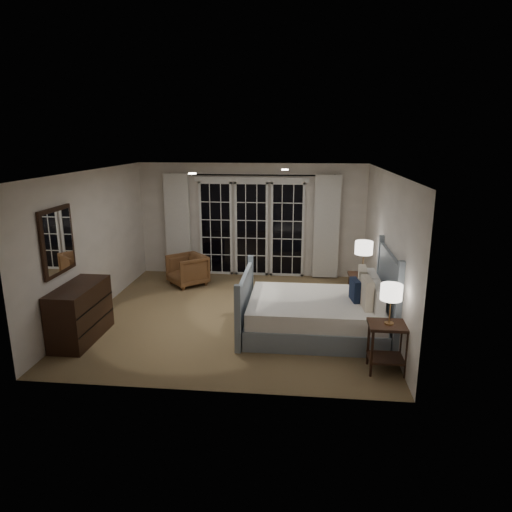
# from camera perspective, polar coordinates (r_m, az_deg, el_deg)

# --- Properties ---
(floor) EXTENTS (5.00, 5.00, 0.00)m
(floor) POSITION_cam_1_polar(r_m,az_deg,el_deg) (8.11, -2.52, -7.38)
(floor) COLOR olive
(floor) RESTS_ON ground
(ceiling) EXTENTS (5.00, 5.00, 0.00)m
(ceiling) POSITION_cam_1_polar(r_m,az_deg,el_deg) (7.54, -2.74, 10.54)
(ceiling) COLOR silver
(ceiling) RESTS_ON wall_back
(wall_left) EXTENTS (0.02, 5.00, 2.50)m
(wall_left) POSITION_cam_1_polar(r_m,az_deg,el_deg) (8.46, -19.63, 1.58)
(wall_left) COLOR silver
(wall_left) RESTS_ON floor
(wall_right) EXTENTS (0.02, 5.00, 2.50)m
(wall_right) POSITION_cam_1_polar(r_m,az_deg,el_deg) (7.77, 15.94, 0.77)
(wall_right) COLOR silver
(wall_right) RESTS_ON floor
(wall_back) EXTENTS (5.00, 0.02, 2.50)m
(wall_back) POSITION_cam_1_polar(r_m,az_deg,el_deg) (10.16, -0.56, 4.50)
(wall_back) COLOR silver
(wall_back) RESTS_ON floor
(wall_front) EXTENTS (5.00, 0.02, 2.50)m
(wall_front) POSITION_cam_1_polar(r_m,az_deg,el_deg) (5.37, -6.53, -4.91)
(wall_front) COLOR silver
(wall_front) RESTS_ON floor
(french_doors) EXTENTS (2.50, 0.04, 2.20)m
(french_doors) POSITION_cam_1_polar(r_m,az_deg,el_deg) (10.15, -0.59, 3.57)
(french_doors) COLOR black
(french_doors) RESTS_ON wall_back
(curtain_rod) EXTENTS (3.50, 0.03, 0.03)m
(curtain_rod) POSITION_cam_1_polar(r_m,az_deg,el_deg) (9.93, -0.64, 10.09)
(curtain_rod) COLOR black
(curtain_rod) RESTS_ON wall_back
(curtain_left) EXTENTS (0.55, 0.10, 2.25)m
(curtain_left) POSITION_cam_1_polar(r_m,az_deg,el_deg) (10.37, -9.76, 3.94)
(curtain_left) COLOR silver
(curtain_left) RESTS_ON curtain_rod
(curtain_right) EXTENTS (0.55, 0.10, 2.25)m
(curtain_right) POSITION_cam_1_polar(r_m,az_deg,el_deg) (10.01, 8.81, 3.59)
(curtain_right) COLOR silver
(curtain_right) RESTS_ON curtain_rod
(downlight_a) EXTENTS (0.12, 0.12, 0.01)m
(downlight_a) POSITION_cam_1_polar(r_m,az_deg,el_deg) (8.06, 3.64, 10.72)
(downlight_a) COLOR white
(downlight_a) RESTS_ON ceiling
(downlight_b) EXTENTS (0.12, 0.12, 0.01)m
(downlight_b) POSITION_cam_1_polar(r_m,az_deg,el_deg) (7.26, -7.97, 10.18)
(downlight_b) COLOR white
(downlight_b) RESTS_ON ceiling
(bed) EXTENTS (2.29, 1.64, 1.34)m
(bed) POSITION_cam_1_polar(r_m,az_deg,el_deg) (7.36, 7.81, -7.04)
(bed) COLOR slate
(bed) RESTS_ON floor
(nightstand_left) EXTENTS (0.52, 0.42, 0.68)m
(nightstand_left) POSITION_cam_1_polar(r_m,az_deg,el_deg) (6.35, 16.13, -10.06)
(nightstand_left) COLOR black
(nightstand_left) RESTS_ON floor
(nightstand_right) EXTENTS (0.50, 0.40, 0.64)m
(nightstand_right) POSITION_cam_1_polar(r_m,az_deg,el_deg) (8.50, 13.05, -3.66)
(nightstand_right) COLOR black
(nightstand_right) RESTS_ON floor
(lamp_left) EXTENTS (0.28, 0.28, 0.54)m
(lamp_left) POSITION_cam_1_polar(r_m,az_deg,el_deg) (6.11, 16.56, -4.42)
(lamp_left) COLOR #A97843
(lamp_left) RESTS_ON nightstand_left
(lamp_right) EXTENTS (0.32, 0.32, 0.61)m
(lamp_right) POSITION_cam_1_polar(r_m,az_deg,el_deg) (8.31, 13.33, 0.97)
(lamp_right) COLOR #A97843
(lamp_right) RESTS_ON nightstand_right
(armchair) EXTENTS (0.99, 0.99, 0.65)m
(armchair) POSITION_cam_1_polar(r_m,az_deg,el_deg) (9.73, -8.57, -1.74)
(armchair) COLOR brown
(armchair) RESTS_ON floor
(dresser) EXTENTS (0.52, 1.22, 0.87)m
(dresser) POSITION_cam_1_polar(r_m,az_deg,el_deg) (7.53, -21.11, -6.62)
(dresser) COLOR black
(dresser) RESTS_ON floor
(mirror) EXTENTS (0.05, 0.85, 1.00)m
(mirror) POSITION_cam_1_polar(r_m,az_deg,el_deg) (7.33, -23.55, 1.71)
(mirror) COLOR black
(mirror) RESTS_ON wall_left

